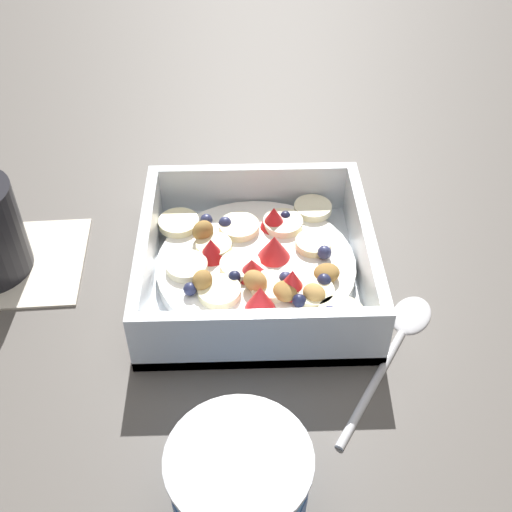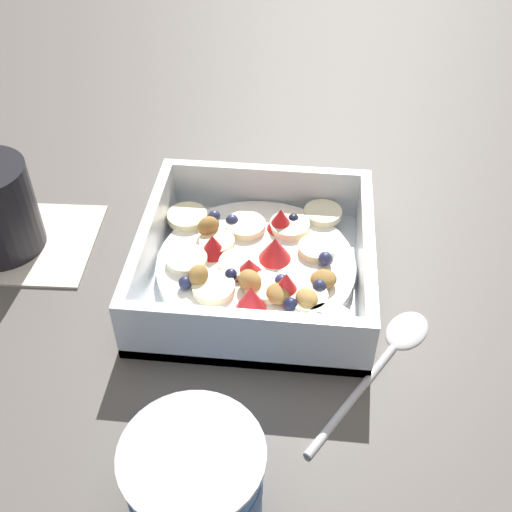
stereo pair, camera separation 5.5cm
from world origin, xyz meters
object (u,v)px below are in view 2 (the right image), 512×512
(folded_napkin, at_px, (33,241))
(fruit_bowl, at_px, (257,265))
(spoon, at_px, (392,347))
(yogurt_cup, at_px, (195,480))

(folded_napkin, bearing_deg, fruit_bowl, 172.31)
(spoon, bearing_deg, fruit_bowl, -30.39)
(fruit_bowl, xyz_separation_m, yogurt_cup, (0.02, 0.22, 0.01))
(yogurt_cup, xyz_separation_m, folded_napkin, (0.20, -0.25, -0.03))
(spoon, bearing_deg, yogurt_cup, 47.07)
(folded_napkin, bearing_deg, yogurt_cup, 129.76)
(yogurt_cup, distance_m, folded_napkin, 0.32)
(fruit_bowl, height_order, folded_napkin, fruit_bowl)
(fruit_bowl, xyz_separation_m, spoon, (-0.12, 0.07, -0.02))
(fruit_bowl, height_order, yogurt_cup, yogurt_cup)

